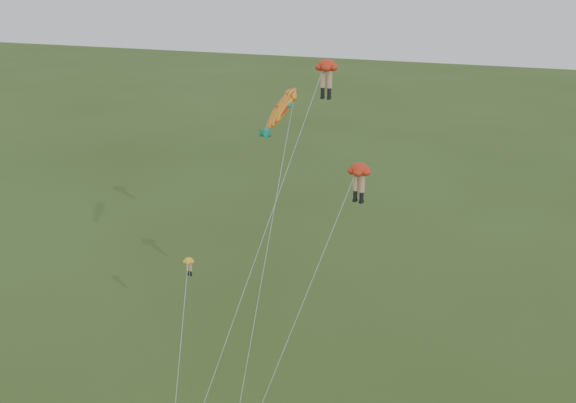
% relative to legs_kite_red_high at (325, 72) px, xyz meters
% --- Properties ---
extents(legs_kite_red_high, '(5.35, 13.76, 20.68)m').
position_rel_legs_kite_red_high_xyz_m(legs_kite_red_high, '(0.00, 0.00, 0.00)').
color(legs_kite_red_high, red).
rests_on(legs_kite_red_high, ground).
extents(legs_kite_red_mid, '(5.88, 6.67, 16.07)m').
position_rel_legs_kite_red_high_xyz_m(legs_kite_red_mid, '(4.17, -7.81, -4.53)').
color(legs_kite_red_mid, red).
rests_on(legs_kite_red_mid, ground).
extents(legs_kite_yellow, '(2.84, 8.08, 7.60)m').
position_rel_legs_kite_red_high_xyz_m(legs_kite_yellow, '(-7.63, -7.01, -13.06)').
color(legs_kite_yellow, yellow).
rests_on(legs_kite_yellow, ground).
extents(fish_kite, '(2.22, 9.76, 19.60)m').
position_rel_legs_kite_red_high_xyz_m(fish_kite, '(-1.61, -4.51, -1.80)').
color(fish_kite, gold).
rests_on(fish_kite, ground).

